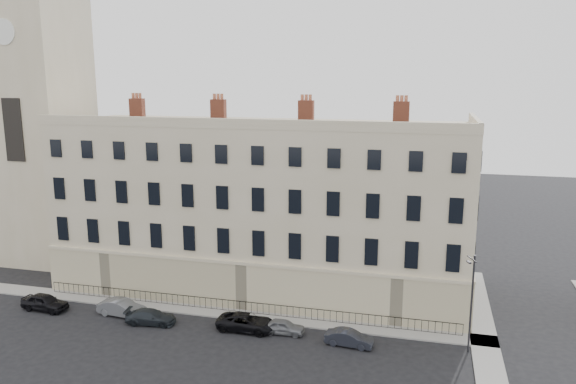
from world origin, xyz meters
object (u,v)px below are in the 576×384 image
object	(u,v)px
car_e	(284,327)
car_d	(246,322)
car_f	(349,338)
streetlamp	(471,300)
car_b	(122,308)
car_a	(45,302)
car_c	(151,317)

from	to	relation	value
car_e	car_d	bearing A→B (deg)	92.09
car_d	car_f	xyz separation A→B (m)	(7.96, -0.56, -0.06)
streetlamp	car_e	bearing A→B (deg)	160.59
car_e	car_f	bearing A→B (deg)	-98.54
car_e	car_b	bearing A→B (deg)	89.76
car_e	streetlamp	bearing A→B (deg)	-89.25
car_e	streetlamp	world-z (taller)	streetlamp
car_b	car_d	bearing A→B (deg)	-84.84
car_d	car_e	distance (m)	2.90
car_b	car_e	world-z (taller)	car_b
car_b	car_f	bearing A→B (deg)	-86.48
car_a	car_c	distance (m)	9.77
car_b	car_c	xyz separation A→B (m)	(2.99, -0.82, -0.09)
car_f	car_e	bearing A→B (deg)	86.77
car_f	car_b	bearing A→B (deg)	92.79
car_c	streetlamp	distance (m)	24.09
car_e	car_f	world-z (taller)	car_f
car_b	streetlamp	world-z (taller)	streetlamp
car_c	car_e	world-z (taller)	car_c
car_d	streetlamp	bearing A→B (deg)	-88.20
car_a	car_b	distance (m)	6.80
car_b	car_e	xyz separation A→B (m)	(13.51, 0.11, -0.11)
streetlamp	car_f	bearing A→B (deg)	166.29
car_c	car_b	bearing A→B (deg)	67.65
car_c	car_d	xyz separation A→B (m)	(7.62, 0.78, 0.06)
car_c	car_f	distance (m)	15.59
car_a	car_f	world-z (taller)	car_a
car_c	streetlamp	world-z (taller)	streetlamp
car_a	streetlamp	xyz separation A→B (m)	(33.58, 1.03, 3.27)
car_a	streetlamp	world-z (taller)	streetlamp
car_e	car_a	bearing A→B (deg)	91.25
streetlamp	car_d	bearing A→B (deg)	160.83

